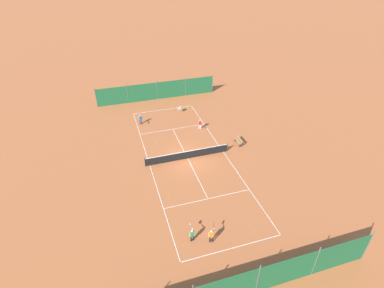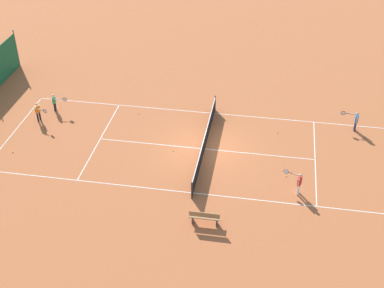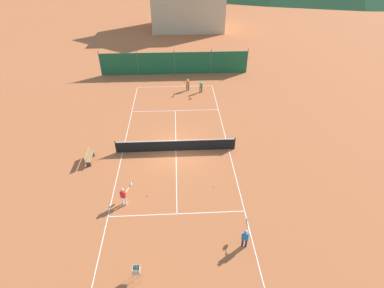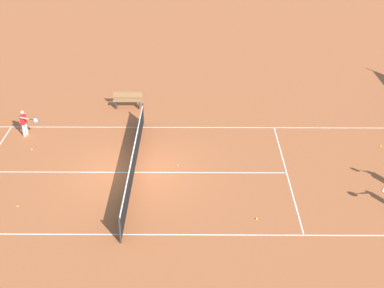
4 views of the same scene
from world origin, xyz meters
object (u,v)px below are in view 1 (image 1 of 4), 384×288
ball_hopper (179,108)px  courtside_bench (239,141)px  tennis_net (188,155)px  tennis_ball_mid_court (191,133)px  player_far_service (200,124)px  tennis_ball_service_box (198,167)px  player_near_baseline (140,119)px  tennis_ball_by_net_left (169,194)px  tennis_ball_alley_left (157,142)px  player_far_baseline (212,235)px  player_near_service (192,234)px  tennis_ball_alley_right (254,232)px

ball_hopper → courtside_bench: (-4.39, 9.46, -0.20)m
ball_hopper → courtside_bench: bearing=114.9°
tennis_net → tennis_ball_mid_court: bearing=-111.0°
player_far_service → tennis_ball_service_box: 7.72m
player_far_service → player_near_baseline: (6.78, -3.41, -0.00)m
tennis_ball_by_net_left → tennis_ball_alley_left: (-0.72, -9.00, 0.00)m
tennis_ball_service_box → player_far_baseline: bearing=78.2°
courtside_bench → ball_hopper: bearing=-65.1°
tennis_net → tennis_ball_by_net_left: (3.20, 4.82, -0.47)m
tennis_ball_alley_left → player_far_service: bearing=-167.9°
tennis_net → player_near_baseline: (3.57, -8.82, 0.25)m
tennis_ball_by_net_left → ball_hopper: (-5.16, -15.22, 0.62)m
player_near_service → ball_hopper: player_near_service is taller
tennis_ball_mid_court → ball_hopper: ball_hopper is taller
player_far_service → courtside_bench: bearing=125.1°
tennis_ball_alley_left → tennis_ball_mid_court: size_ratio=1.00×
player_near_baseline → tennis_ball_service_box: size_ratio=19.61×
player_near_service → tennis_ball_by_net_left: player_near_service is taller
tennis_ball_by_net_left → player_near_service: bearing=95.0°
tennis_net → ball_hopper: size_ratio=10.31×
tennis_ball_alley_right → ball_hopper: 21.42m
player_far_service → tennis_net: bearing=59.3°
tennis_ball_alley_left → courtside_bench: 9.41m
tennis_ball_alley_left → ball_hopper: (-4.44, -6.22, 0.62)m
player_near_baseline → tennis_ball_by_net_left: bearing=91.6°
tennis_ball_service_box → courtside_bench: 6.43m
player_near_service → courtside_bench: size_ratio=0.80×
tennis_net → tennis_ball_mid_court: (-1.85, -4.80, -0.47)m
tennis_ball_alley_right → tennis_ball_by_net_left: bearing=-48.7°
tennis_ball_alley_left → tennis_net: bearing=120.7°
courtside_bench → tennis_ball_mid_court: bearing=-40.6°
player_near_service → tennis_ball_service_box: bearing=-111.1°
tennis_ball_alley_left → player_near_service: bearing=89.0°
tennis_ball_service_box → tennis_net: bearing=-73.3°
player_near_baseline → courtside_bench: player_near_baseline is taller
tennis_net → tennis_ball_service_box: (-0.54, 1.80, -0.47)m
player_near_service → tennis_ball_mid_court: size_ratio=18.17×
player_far_service → courtside_bench: (-3.14, 4.46, -0.31)m
player_far_baseline → ball_hopper: 21.49m
player_near_baseline → tennis_ball_alley_right: size_ratio=19.61×
tennis_ball_alley_right → courtside_bench: 12.64m
tennis_ball_by_net_left → tennis_ball_mid_court: 10.87m
tennis_net → tennis_ball_alley_left: size_ratio=139.09×
tennis_ball_by_net_left → tennis_ball_alley_right: same height
player_near_baseline → tennis_ball_by_net_left: (-0.37, 13.63, -0.72)m
player_far_baseline → tennis_ball_alley_right: size_ratio=19.47×
tennis_ball_service_box → courtside_bench: size_ratio=0.04×
player_far_service → player_near_baseline: player_far_service is taller
player_near_service → tennis_ball_alley_left: (-0.24, -14.46, -0.67)m
player_far_service → tennis_ball_alley_left: 5.86m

